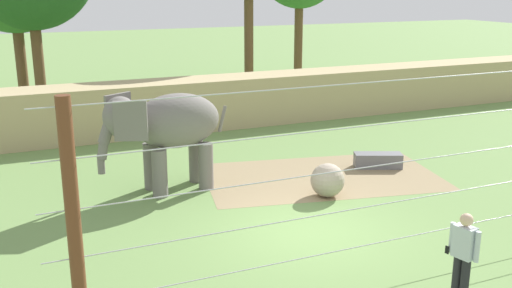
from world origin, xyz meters
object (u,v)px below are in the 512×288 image
at_px(zookeeper, 463,255).
at_px(feed_trough, 378,160).
at_px(elephant, 167,126).
at_px(enrichment_ball, 328,180).

xyz_separation_m(zookeeper, feed_trough, (3.27, 7.07, -0.71)).
distance_m(elephant, zookeeper, 8.24).
relative_size(enrichment_ball, zookeeper, 0.53).
distance_m(enrichment_ball, zookeeper, 5.57).
relative_size(enrichment_ball, feed_trough, 0.60).
bearing_deg(feed_trough, enrichment_ball, -149.76).
relative_size(elephant, feed_trough, 2.41).
height_order(elephant, zookeeper, elephant).
bearing_deg(feed_trough, zookeeper, -114.85).
bearing_deg(zookeeper, elephant, 111.52).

